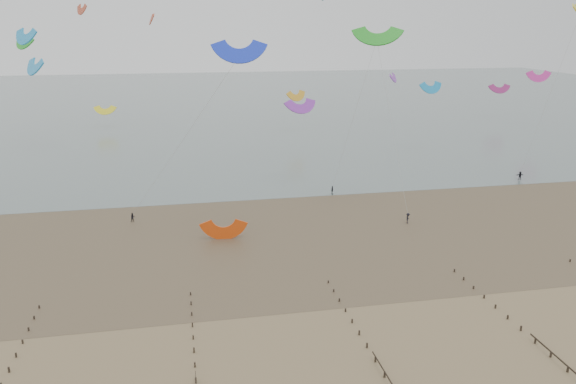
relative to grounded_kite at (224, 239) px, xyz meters
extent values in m
plane|color=brown|center=(8.22, -30.51, 0.00)|extent=(500.00, 500.00, 0.00)
plane|color=#475654|center=(8.22, 169.49, 0.03)|extent=(500.00, 500.00, 0.00)
plane|color=#473A28|center=(8.22, 4.49, 0.01)|extent=(500.00, 500.00, 0.00)
ellipsoid|color=slate|center=(-9.78, -8.51, 0.01)|extent=(23.60, 14.36, 0.01)
ellipsoid|color=slate|center=(20.22, 7.49, 0.01)|extent=(33.64, 18.32, 0.01)
ellipsoid|color=slate|center=(53.22, -0.51, 0.01)|extent=(19.65, 13.67, 0.01)
ellipsoid|color=slate|center=(-31.78, 9.49, 0.01)|extent=(26.95, 14.22, 0.01)
cube|color=black|center=(-23.78, -31.67, 0.25)|extent=(0.16, 0.16, 0.59)
cube|color=black|center=(-23.78, -29.04, 0.23)|extent=(0.16, 0.16, 0.57)
cube|color=black|center=(-23.78, -26.41, 0.22)|extent=(0.16, 0.16, 0.54)
cube|color=black|center=(-23.78, -23.78, 0.20)|extent=(0.16, 0.16, 0.51)
cube|color=black|center=(-23.78, -21.15, 0.19)|extent=(0.16, 0.16, 0.48)
cube|color=black|center=(-23.78, -18.51, 0.17)|extent=(0.16, 0.16, 0.45)
cube|color=black|center=(-5.78, -36.94, 0.28)|extent=(0.16, 0.16, 0.65)
cube|color=black|center=(-5.78, -34.30, 0.26)|extent=(0.16, 0.16, 0.62)
cube|color=black|center=(-5.78, -31.67, 0.25)|extent=(0.16, 0.16, 0.59)
cube|color=black|center=(-5.78, -29.04, 0.23)|extent=(0.16, 0.16, 0.57)
cube|color=black|center=(-5.78, -26.41, 0.22)|extent=(0.16, 0.16, 0.54)
cube|color=black|center=(-5.78, -23.78, 0.20)|extent=(0.16, 0.16, 0.51)
cube|color=black|center=(-5.78, -21.15, 0.19)|extent=(0.16, 0.16, 0.48)
cube|color=black|center=(-5.78, -18.51, 0.17)|extent=(0.16, 0.16, 0.45)
cube|color=black|center=(12.22, -39.57, 0.29)|extent=(0.16, 0.16, 0.68)
cube|color=black|center=(12.22, -36.94, 0.28)|extent=(0.16, 0.16, 0.65)
cube|color=black|center=(12.22, -34.30, 0.26)|extent=(0.16, 0.16, 0.62)
cube|color=black|center=(12.22, -31.67, 0.25)|extent=(0.16, 0.16, 0.59)
cube|color=black|center=(12.22, -29.04, 0.23)|extent=(0.16, 0.16, 0.57)
cube|color=black|center=(12.22, -26.41, 0.22)|extent=(0.16, 0.16, 0.54)
cube|color=black|center=(12.22, -23.78, 0.20)|extent=(0.16, 0.16, 0.51)
cube|color=black|center=(12.22, -21.15, 0.19)|extent=(0.16, 0.16, 0.48)
cube|color=black|center=(12.22, -18.51, 0.17)|extent=(0.16, 0.16, 0.45)
cube|color=black|center=(30.22, -42.20, 0.31)|extent=(0.16, 0.16, 0.71)
cube|color=black|center=(30.22, -39.57, 0.29)|extent=(0.16, 0.16, 0.68)
cube|color=black|center=(30.22, -36.94, 0.28)|extent=(0.16, 0.16, 0.65)
cube|color=black|center=(30.22, -34.30, 0.26)|extent=(0.16, 0.16, 0.62)
cube|color=black|center=(30.22, -31.67, 0.25)|extent=(0.16, 0.16, 0.59)
cube|color=black|center=(30.22, -29.04, 0.23)|extent=(0.16, 0.16, 0.57)
cube|color=black|center=(30.22, -26.41, 0.22)|extent=(0.16, 0.16, 0.54)
cube|color=black|center=(30.22, -23.78, 0.20)|extent=(0.16, 0.16, 0.51)
cube|color=black|center=(30.22, -21.15, 0.19)|extent=(0.16, 0.16, 0.48)
cube|color=black|center=(30.22, -18.51, 0.17)|extent=(0.16, 0.16, 0.45)
cube|color=black|center=(48.22, -18.51, 0.17)|extent=(0.16, 0.16, 0.45)
imported|color=black|center=(31.62, 1.32, 0.91)|extent=(1.20, 1.36, 1.83)
imported|color=black|center=(23.41, 20.28, 0.85)|extent=(0.76, 1.08, 1.70)
imported|color=black|center=(-14.79, 11.15, 0.79)|extent=(0.93, 0.83, 1.59)
imported|color=black|center=(66.91, 23.20, 0.91)|extent=(1.75, 0.75, 1.82)
camera|label=1|loc=(-5.95, -83.80, 32.93)|focal=35.00mm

